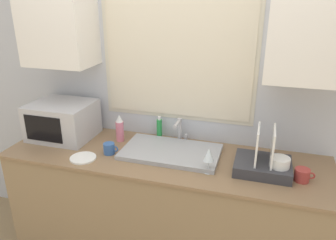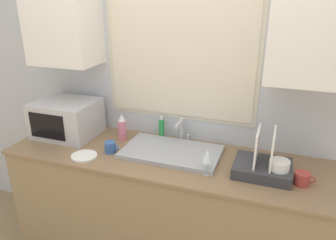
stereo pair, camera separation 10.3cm
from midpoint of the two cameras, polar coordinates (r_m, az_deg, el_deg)
The scene contains 12 objects.
countertop at distance 2.53m, azimuth 0.64°, elevation -15.55°, with size 2.24×0.67×0.93m.
wall_back at distance 2.39m, azimuth 3.23°, elevation 7.57°, with size 6.00×0.38×2.60m.
sink_basin at distance 2.29m, azimuth 1.89°, elevation -5.58°, with size 0.67×0.40×0.03m.
faucet at distance 2.43m, azimuth 3.55°, elevation -1.57°, with size 0.08×0.15×0.18m.
microwave at distance 2.65m, azimuth -16.17°, elevation 0.29°, with size 0.46×0.39×0.27m.
dish_rack at distance 2.13m, azimuth 17.75°, elevation -7.57°, with size 0.35×0.29×0.29m.
spray_bottle at distance 2.49m, azimuth -6.83°, elevation -1.32°, with size 0.06×0.06×0.21m.
soap_bottle at distance 2.50m, azimuth 0.05°, elevation -1.48°, with size 0.04×0.04×0.18m.
mug_near_sink at distance 2.33m, azimuth -8.75°, elevation -4.72°, with size 0.11×0.08×0.08m.
wine_glass at distance 2.03m, azimuth 8.32°, elevation -6.30°, with size 0.07×0.07×0.17m.
mug_by_rack at distance 2.11m, azimuth 23.65°, elevation -9.36°, with size 0.12×0.09×0.08m.
small_plate at distance 2.32m, azimuth -13.17°, elevation -6.12°, with size 0.18×0.18×0.01m.
Camera 2 is at (0.71, -1.57, 1.98)m, focal length 35.00 mm.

